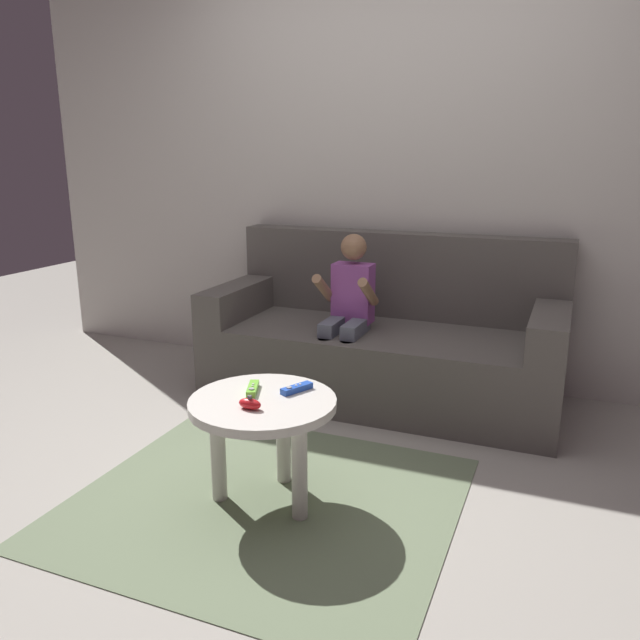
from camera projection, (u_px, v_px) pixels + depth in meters
name	position (u px, v px, depth m)	size (l,w,h in m)	color
ground_plane	(285.00, 491.00, 2.57)	(9.89, 9.89, 0.00)	#9E998E
wall_back	(398.00, 169.00, 3.65)	(4.95, 0.05, 2.50)	beige
couch	(384.00, 343.00, 3.53)	(1.92, 0.80, 0.90)	#56514C
person_seated_on_couch	(348.00, 309.00, 3.36)	(0.30, 0.37, 0.93)	slate
coffee_table	(264.00, 417.00, 2.41)	(0.57, 0.57, 0.44)	beige
area_rug	(265.00, 500.00, 2.49)	(1.48, 1.33, 0.01)	#6B7A5B
game_remote_blue_near_edge	(297.00, 388.00, 2.46)	(0.09, 0.14, 0.03)	blue
nunchuk_red	(250.00, 404.00, 2.28)	(0.09, 0.05, 0.05)	red
game_remote_lime_far_corner	(253.00, 389.00, 2.45)	(0.08, 0.14, 0.03)	#72C638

